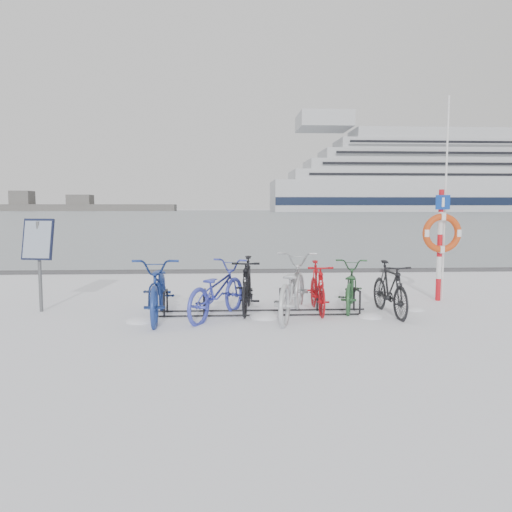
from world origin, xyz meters
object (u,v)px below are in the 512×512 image
at_px(info_board, 38,245).
at_px(cruise_ferry, 445,180).
at_px(lifebuoy_station, 442,233).
at_px(bike_rack, 262,304).

bearing_deg(info_board, cruise_ferry, 75.85).
height_order(info_board, cruise_ferry, cruise_ferry).
bearing_deg(info_board, lifebuoy_station, 16.00).
xyz_separation_m(lifebuoy_station, cruise_ferry, (90.18, 207.34, 12.42)).
height_order(lifebuoy_station, cruise_ferry, cruise_ferry).
relative_size(info_board, cruise_ferry, 0.01).
xyz_separation_m(bike_rack, cruise_ferry, (94.04, 208.42, 13.68)).
bearing_deg(lifebuoy_station, info_board, -175.13).
bearing_deg(lifebuoy_station, cruise_ferry, 66.49).
distance_m(info_board, cruise_ferry, 230.41).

